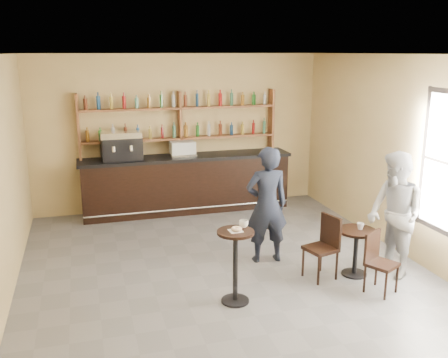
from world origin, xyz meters
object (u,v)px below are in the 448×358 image
object	(u,v)px
man_main	(267,205)
chair_south	(382,264)
pedestal_table	(235,267)
chair_west	(321,248)
patron_second	(395,215)
cafe_table	(355,252)
bar_counter	(187,183)
espresso_machine	(121,146)
pastry_case	(182,149)

from	to	relation	value
man_main	chair_south	world-z (taller)	man_main
pedestal_table	man_main	size ratio (longest dim) A/B	0.54
man_main	chair_west	size ratio (longest dim) A/B	1.98
chair_south	patron_second	xyz separation A→B (m)	(0.49, 0.49, 0.50)
pedestal_table	chair_south	world-z (taller)	pedestal_table
cafe_table	patron_second	distance (m)	0.79
bar_counter	espresso_machine	xyz separation A→B (m)	(-1.29, 0.00, 0.86)
bar_counter	pastry_case	distance (m)	0.74
man_main	chair_west	xyz separation A→B (m)	(0.53, -0.82, -0.46)
pedestal_table	chair_south	size ratio (longest dim) A/B	1.17
pedestal_table	patron_second	distance (m)	2.54
bar_counter	pastry_case	xyz separation A→B (m)	(-0.08, 0.00, 0.74)
man_main	chair_south	bearing A→B (deg)	131.31
pedestal_table	espresso_machine	bearing A→B (deg)	105.09
bar_counter	pedestal_table	distance (m)	4.04
cafe_table	patron_second	world-z (taller)	patron_second
pedestal_table	cafe_table	size ratio (longest dim) A/B	1.41
pastry_case	patron_second	distance (m)	4.53
bar_counter	espresso_machine	size ratio (longest dim) A/B	5.57
man_main	pedestal_table	bearing A→B (deg)	56.79
cafe_table	chair_west	bearing A→B (deg)	174.81
cafe_table	chair_south	world-z (taller)	chair_south
chair_south	patron_second	bearing A→B (deg)	16.72
bar_counter	patron_second	world-z (taller)	patron_second
bar_counter	chair_west	bearing A→B (deg)	-71.92
bar_counter	cafe_table	size ratio (longest dim) A/B	6.08
espresso_machine	patron_second	world-z (taller)	patron_second
cafe_table	chair_south	size ratio (longest dim) A/B	0.83
chair_south	pedestal_table	bearing A→B (deg)	143.05
cafe_table	chair_west	size ratio (longest dim) A/B	0.76
espresso_machine	bar_counter	bearing A→B (deg)	-2.79
espresso_machine	pedestal_table	world-z (taller)	espresso_machine
cafe_table	pastry_case	bearing A→B (deg)	116.11
pedestal_table	chair_west	world-z (taller)	pedestal_table
bar_counter	man_main	xyz separation A→B (m)	(0.67, -2.87, 0.34)
pastry_case	pedestal_table	world-z (taller)	pastry_case
chair_south	patron_second	world-z (taller)	patron_second
pastry_case	patron_second	size ratio (longest dim) A/B	0.27
bar_counter	chair_west	size ratio (longest dim) A/B	4.62
espresso_machine	patron_second	xyz separation A→B (m)	(3.58, -3.84, -0.52)
bar_counter	pastry_case	bearing A→B (deg)	180.00
pedestal_table	pastry_case	bearing A→B (deg)	88.21
chair_south	espresso_machine	bearing A→B (deg)	97.08
man_main	cafe_table	xyz separation A→B (m)	(1.08, -0.87, -0.57)
chair_west	bar_counter	bearing A→B (deg)	-176.51
pastry_case	pedestal_table	size ratio (longest dim) A/B	0.51
chair_west	patron_second	world-z (taller)	patron_second
bar_counter	patron_second	size ratio (longest dim) A/B	2.33
bar_counter	chair_west	distance (m)	3.88
patron_second	chair_west	bearing A→B (deg)	-97.35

